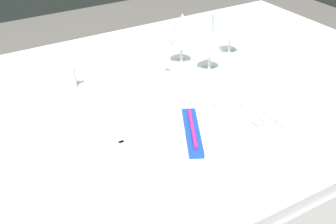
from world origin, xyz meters
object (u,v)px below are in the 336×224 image
at_px(toothbrush_package, 192,131).
at_px(coffee_cup_right, 64,78).
at_px(spoon_soup, 237,110).
at_px(wine_glass_left, 231,29).
at_px(fork_outer, 132,154).
at_px(spoon_dessert, 250,110).
at_px(dinner_plate, 192,137).
at_px(wine_glass_far, 182,38).
at_px(spoon_tea, 257,107).
at_px(dinner_knife, 235,118).
at_px(wine_glass_centre, 182,25).
at_px(drink_tumbler, 220,29).
at_px(wine_glass_right, 210,43).
at_px(coffee_cup_left, 153,65).

distance_m(toothbrush_package, coffee_cup_right, 0.46).
bearing_deg(spoon_soup, wine_glass_left, 55.85).
height_order(fork_outer, spoon_dessert, spoon_dessert).
bearing_deg(wine_glass_left, dinner_plate, -137.50).
xyz_separation_m(coffee_cup_right, wine_glass_far, (0.41, -0.02, 0.05)).
height_order(spoon_tea, wine_glass_left, wine_glass_left).
bearing_deg(dinner_knife, coffee_cup_right, 131.24).
height_order(spoon_tea, wine_glass_centre, wine_glass_centre).
xyz_separation_m(dinner_plate, wine_glass_centre, (0.29, 0.50, 0.08)).
height_order(toothbrush_package, drink_tumbler, drink_tumbler).
xyz_separation_m(fork_outer, drink_tumbler, (0.62, 0.47, 0.04)).
bearing_deg(spoon_dessert, coffee_cup_right, 137.17).
relative_size(toothbrush_package, spoon_soup, 0.93).
relative_size(dinner_plate, wine_glass_far, 1.95).
relative_size(wine_glass_right, drink_tumbler, 1.40).
relative_size(spoon_dessert, wine_glass_left, 1.54).
bearing_deg(dinner_plate, spoon_dessert, 9.15).
height_order(fork_outer, coffee_cup_right, coffee_cup_right).
xyz_separation_m(coffee_cup_right, wine_glass_centre, (0.48, 0.09, 0.05)).
height_order(toothbrush_package, wine_glass_left, wine_glass_left).
bearing_deg(spoon_dessert, wine_glass_far, 90.15).
height_order(spoon_soup, coffee_cup_right, coffee_cup_right).
xyz_separation_m(dinner_plate, wine_glass_far, (0.22, 0.40, 0.09)).
bearing_deg(wine_glass_left, coffee_cup_right, 175.94).
bearing_deg(wine_glass_right, wine_glass_centre, 83.94).
relative_size(dinner_knife, wine_glass_left, 1.58).
relative_size(dinner_plate, wine_glass_left, 1.95).
relative_size(dinner_plate, spoon_dessert, 1.27).
height_order(coffee_cup_left, wine_glass_right, wine_glass_right).
relative_size(coffee_cup_right, wine_glass_far, 0.74).
distance_m(coffee_cup_left, wine_glass_left, 0.33).
bearing_deg(dinner_plate, fork_outer, 172.38).
distance_m(coffee_cup_right, wine_glass_left, 0.60).
height_order(coffee_cup_left, coffee_cup_right, coffee_cup_left).
height_order(wine_glass_left, wine_glass_far, same).
xyz_separation_m(dinner_plate, fork_outer, (-0.16, 0.02, -0.01)).
xyz_separation_m(toothbrush_package, dinner_knife, (0.16, 0.02, -0.02)).
bearing_deg(spoon_dessert, dinner_plate, -170.85).
bearing_deg(spoon_tea, coffee_cup_right, 138.78).
xyz_separation_m(dinner_plate, toothbrush_package, (0.00, 0.00, 0.02)).
relative_size(spoon_soup, drink_tumbler, 2.05).
bearing_deg(dinner_plate, spoon_tea, 7.66).
height_order(toothbrush_package, spoon_tea, toothbrush_package).
distance_m(dinner_knife, drink_tumbler, 0.56).
xyz_separation_m(toothbrush_package, drink_tumbler, (0.45, 0.49, 0.02)).
bearing_deg(wine_glass_centre, dinner_plate, -120.02).
xyz_separation_m(toothbrush_package, wine_glass_right, (0.27, 0.30, 0.08)).
bearing_deg(spoon_dessert, fork_outer, -177.93).
bearing_deg(toothbrush_package, spoon_soup, 15.41).
bearing_deg(spoon_soup, dinner_plate, -164.59).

